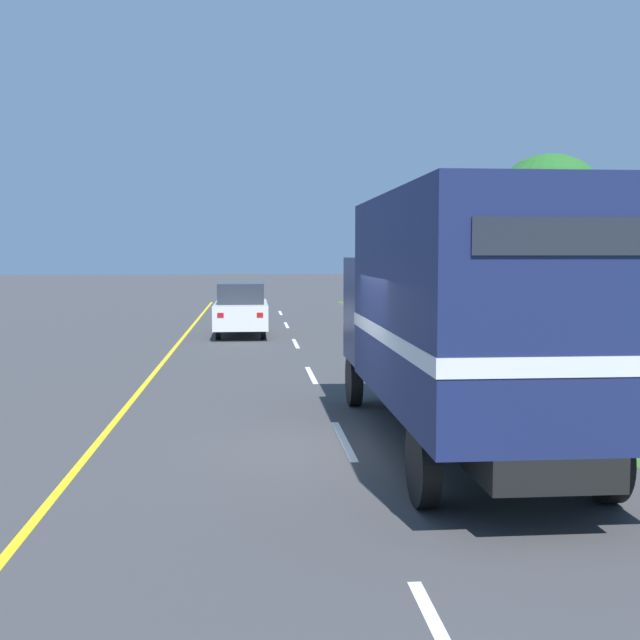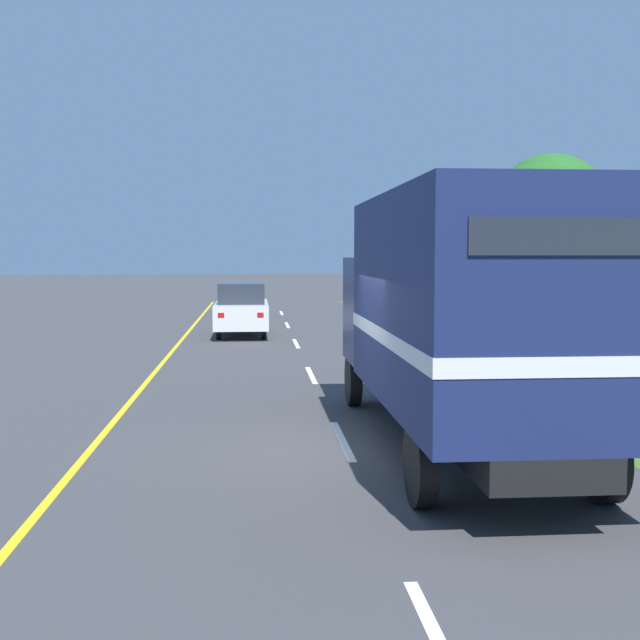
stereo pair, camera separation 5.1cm
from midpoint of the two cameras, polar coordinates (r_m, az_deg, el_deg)
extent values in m
plane|color=#3D3D3F|center=(11.78, 2.03, -9.17)|extent=(200.00, 200.00, 0.00)
cube|color=yellow|center=(21.44, -11.00, -2.93)|extent=(0.12, 52.24, 0.01)
cube|color=white|center=(12.32, 1.72, -8.53)|extent=(0.12, 2.60, 0.01)
cube|color=white|center=(18.78, -0.56, -3.93)|extent=(0.12, 2.60, 0.01)
cube|color=white|center=(25.31, -1.65, -1.68)|extent=(0.12, 2.60, 0.01)
cube|color=white|center=(31.87, -2.30, -0.36)|extent=(0.12, 2.60, 0.01)
cube|color=white|center=(38.44, -2.72, 0.51)|extent=(0.12, 2.60, 0.01)
cylinder|color=black|center=(15.00, 2.48, -4.20)|extent=(0.22, 1.00, 1.00)
cylinder|color=black|center=(15.41, 10.36, -4.04)|extent=(0.22, 1.00, 1.00)
cylinder|color=black|center=(9.16, 7.33, -10.04)|extent=(0.22, 1.00, 1.00)
cylinder|color=black|center=(9.82, 19.71, -9.27)|extent=(0.22, 1.00, 1.00)
cube|color=black|center=(11.92, 9.64, -5.72)|extent=(1.36, 8.07, 0.36)
cube|color=navy|center=(10.73, 11.14, 1.48)|extent=(2.47, 5.97, 2.75)
cube|color=white|center=(10.76, 11.10, -1.09)|extent=(2.49, 5.99, 0.20)
cube|color=#232833|center=(7.87, 17.23, 5.72)|extent=(1.85, 0.03, 0.36)
cube|color=navy|center=(14.67, 6.80, 0.71)|extent=(2.37, 2.10, 1.90)
cube|color=#283342|center=(15.69, 6.04, 1.85)|extent=(2.10, 0.03, 0.85)
cylinder|color=black|center=(29.36, -6.93, -0.19)|extent=(0.16, 0.66, 0.66)
cylinder|color=black|center=(29.34, -4.05, -0.17)|extent=(0.16, 0.66, 0.66)
cylinder|color=black|center=(26.66, -7.15, -0.68)|extent=(0.16, 0.66, 0.66)
cylinder|color=black|center=(26.64, -3.98, -0.66)|extent=(0.16, 0.66, 0.66)
cube|color=white|center=(27.96, -5.53, 0.42)|extent=(1.80, 4.37, 0.81)
cube|color=#282D38|center=(27.74, -5.55, 1.94)|extent=(1.55, 2.40, 0.69)
cube|color=red|center=(25.77, -7.00, 0.36)|extent=(0.20, 0.03, 0.14)
cube|color=red|center=(25.76, -4.20, 0.38)|extent=(0.20, 0.03, 0.14)
cylinder|color=#9E9EA3|center=(18.63, 17.19, -0.39)|extent=(0.09, 0.09, 2.47)
cylinder|color=#9E9EA3|center=(19.17, 20.91, -0.35)|extent=(0.09, 0.09, 2.47)
cube|color=navy|center=(18.85, 19.12, 1.30)|extent=(1.91, 0.06, 1.37)
cube|color=navy|center=(19.09, 20.98, 3.88)|extent=(0.61, 0.06, 0.32)
cube|color=silver|center=(18.82, 19.16, 1.30)|extent=(1.49, 0.02, 0.25)
cylinder|color=brown|center=(32.74, 15.94, 1.79)|extent=(0.36, 0.36, 2.50)
sphere|color=#236023|center=(32.74, 16.06, 7.25)|extent=(4.68, 4.68, 4.68)
cylinder|color=white|center=(12.99, 20.60, -6.02)|extent=(0.07, 0.07, 0.95)
cylinder|color=orange|center=(12.94, 20.63, -4.86)|extent=(0.08, 0.08, 0.10)
camera|label=1|loc=(0.03, -89.93, 0.01)|focal=45.00mm
camera|label=2|loc=(0.03, 90.07, -0.01)|focal=45.00mm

